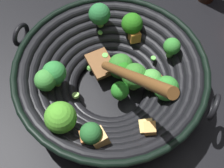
# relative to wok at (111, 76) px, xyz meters

# --- Properties ---
(ground_plane) EXTENTS (4.00, 4.00, 0.00)m
(ground_plane) POSITION_rel_wok_xyz_m (-0.00, 0.00, -0.07)
(ground_plane) COLOR black
(wok) EXTENTS (0.42, 0.40, 0.29)m
(wok) POSITION_rel_wok_xyz_m (0.00, 0.00, 0.00)
(wok) COLOR black
(wok) RESTS_ON ground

